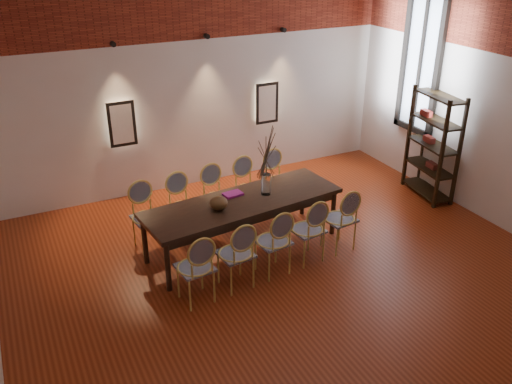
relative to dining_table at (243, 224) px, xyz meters
name	(u,v)px	position (x,y,z in m)	size (l,w,h in m)	color
floor	(298,284)	(0.25, -1.11, -0.39)	(7.00, 7.00, 0.02)	#913617
wall_back	(194,70)	(0.25, 2.44, 1.62)	(7.00, 0.10, 4.00)	silver
niche_left	(122,124)	(-1.05, 2.34, 0.93)	(0.36, 0.06, 0.66)	#FFEAC6
niche_right	(266,103)	(1.55, 2.34, 0.93)	(0.36, 0.06, 0.66)	#FFEAC6
spot_fixture_left	(113,44)	(-1.05, 2.31, 2.17)	(0.08, 0.08, 0.10)	black
spot_fixture_mid	(207,36)	(0.45, 2.31, 2.17)	(0.08, 0.08, 0.10)	black
spot_fixture_right	(283,30)	(1.85, 2.31, 2.17)	(0.08, 0.08, 0.10)	black
window_glass	(422,59)	(3.71, 0.89, 1.77)	(0.02, 0.78, 2.38)	silver
window_frame	(421,59)	(3.69, 0.89, 1.77)	(0.08, 0.90, 2.50)	black
window_mullion	(421,59)	(3.69, 0.89, 1.77)	(0.06, 0.06, 2.40)	black
dining_table	(243,224)	(0.00, 0.00, 0.00)	(2.80, 0.90, 0.75)	#352115
chair_near_a	(195,267)	(-1.03, -0.85, 0.09)	(0.44, 0.44, 0.94)	#E1C961
chair_near_b	(235,254)	(-0.47, -0.79, 0.09)	(0.44, 0.44, 0.94)	#E1C961
chair_near_c	(273,241)	(0.08, -0.72, 0.09)	(0.44, 0.44, 0.94)	#E1C961
chair_near_d	(307,229)	(0.64, -0.66, 0.09)	(0.44, 0.44, 0.94)	#E1C961
chair_near_e	(339,219)	(1.19, -0.60, 0.09)	(0.44, 0.44, 0.94)	#E1C961
chair_far_a	(148,218)	(-1.19, 0.60, 0.09)	(0.44, 0.44, 0.94)	#E1C961
chair_far_b	(184,208)	(-0.64, 0.66, 0.09)	(0.44, 0.44, 0.94)	#E1C961
chair_far_c	(218,198)	(-0.08, 0.72, 0.09)	(0.44, 0.44, 0.94)	#E1C961
chair_far_d	(250,190)	(0.47, 0.79, 0.09)	(0.44, 0.44, 0.94)	#E1C961
chair_far_e	(279,182)	(1.03, 0.85, 0.09)	(0.44, 0.44, 0.94)	#E1C961
vase	(266,184)	(0.37, 0.04, 0.53)	(0.14, 0.14, 0.30)	silver
dried_branches	(266,154)	(0.37, 0.04, 0.98)	(0.50, 0.50, 0.70)	#463B2B
bowl	(219,203)	(-0.40, -0.09, 0.46)	(0.24, 0.24, 0.18)	brown
book	(233,194)	(-0.06, 0.21, 0.39)	(0.26, 0.18, 0.03)	#9C1C87
shelving_rack	(433,145)	(3.53, 0.19, 0.53)	(0.38, 1.00, 1.80)	black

